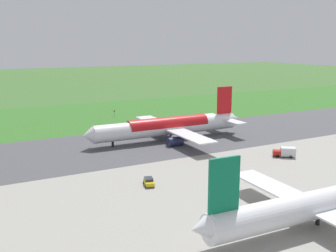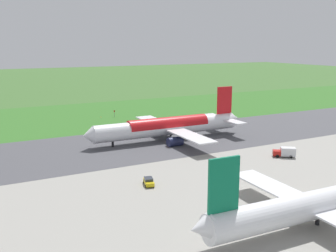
% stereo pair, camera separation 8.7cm
% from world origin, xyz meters
% --- Properties ---
extents(ground_plane, '(800.00, 800.00, 0.00)m').
position_xyz_m(ground_plane, '(0.00, 0.00, 0.00)').
color(ground_plane, '#3D662D').
extents(runway_asphalt, '(600.00, 38.85, 0.06)m').
position_xyz_m(runway_asphalt, '(0.00, 0.00, 0.03)').
color(runway_asphalt, '#47474C').
rests_on(runway_asphalt, ground).
extents(apron_concrete, '(440.00, 110.00, 0.05)m').
position_xyz_m(apron_concrete, '(0.00, 56.48, 0.03)').
color(apron_concrete, gray).
rests_on(apron_concrete, ground).
extents(grass_verge_foreground, '(600.00, 80.00, 0.04)m').
position_xyz_m(grass_verge_foreground, '(0.00, -48.27, 0.02)').
color(grass_verge_foreground, '#346B27').
rests_on(grass_verge_foreground, ground).
extents(airliner_main, '(54.01, 44.08, 15.88)m').
position_xyz_m(airliner_main, '(-6.19, 0.01, 4.35)').
color(airliner_main, white).
rests_on(airliner_main, ground).
extents(airliner_parked_mid, '(48.60, 39.71, 14.20)m').
position_xyz_m(airliner_parked_mid, '(-0.12, 63.82, 3.88)').
color(airliner_parked_mid, white).
rests_on(airliner_parked_mid, ground).
extents(service_truck_fuel, '(5.99, 5.28, 2.65)m').
position_xyz_m(service_truck_fuel, '(-24.65, 31.40, 1.40)').
color(service_truck_fuel, '#B21914').
rests_on(service_truck_fuel, ground).
extents(service_car_ops, '(2.85, 4.53, 1.62)m').
position_xyz_m(service_car_ops, '(16.59, 33.63, 0.84)').
color(service_car_ops, gold).
rests_on(service_car_ops, ground).
extents(no_stopping_sign, '(0.60, 0.10, 2.74)m').
position_xyz_m(no_stopping_sign, '(-4.57, -45.16, 1.62)').
color(no_stopping_sign, slate).
rests_on(no_stopping_sign, ground).
extents(traffic_cone_orange, '(0.40, 0.40, 0.55)m').
position_xyz_m(traffic_cone_orange, '(0.65, -47.01, 0.28)').
color(traffic_cone_orange, orange).
rests_on(traffic_cone_orange, ground).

